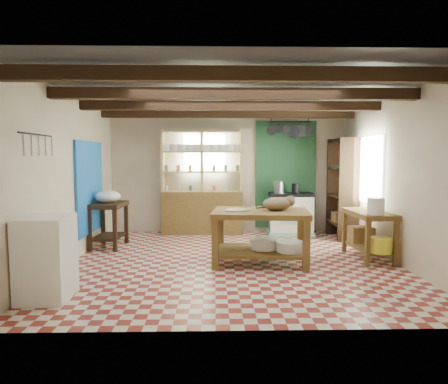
{
  "coord_description": "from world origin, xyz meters",
  "views": [
    {
      "loc": [
        -0.28,
        -6.11,
        1.63
      ],
      "look_at": [
        -0.13,
        0.3,
        1.06
      ],
      "focal_mm": 32.0,
      "sensor_mm": 36.0,
      "label": 1
    }
  ],
  "objects_px": {
    "work_table": "(260,237)",
    "right_counter": "(368,235)",
    "cat": "(277,204)",
    "white_cabinet": "(46,257)",
    "stove": "(290,214)",
    "prep_table": "(109,225)"
  },
  "relations": [
    {
      "from": "work_table",
      "to": "right_counter",
      "type": "relative_size",
      "value": 1.34
    },
    {
      "from": "work_table",
      "to": "cat",
      "type": "bearing_deg",
      "value": 11.31
    },
    {
      "from": "white_cabinet",
      "to": "cat",
      "type": "relative_size",
      "value": 2.15
    },
    {
      "from": "stove",
      "to": "prep_table",
      "type": "height_order",
      "value": "stove"
    },
    {
      "from": "work_table",
      "to": "prep_table",
      "type": "height_order",
      "value": "work_table"
    },
    {
      "from": "right_counter",
      "to": "stove",
      "type": "bearing_deg",
      "value": 111.61
    },
    {
      "from": "stove",
      "to": "right_counter",
      "type": "bearing_deg",
      "value": -63.51
    },
    {
      "from": "work_table",
      "to": "white_cabinet",
      "type": "height_order",
      "value": "white_cabinet"
    },
    {
      "from": "stove",
      "to": "right_counter",
      "type": "height_order",
      "value": "stove"
    },
    {
      "from": "prep_table",
      "to": "cat",
      "type": "height_order",
      "value": "cat"
    },
    {
      "from": "cat",
      "to": "stove",
      "type": "bearing_deg",
      "value": 70.45
    },
    {
      "from": "work_table",
      "to": "cat",
      "type": "relative_size",
      "value": 3.25
    },
    {
      "from": "right_counter",
      "to": "cat",
      "type": "xyz_separation_m",
      "value": [
        -1.51,
        -0.22,
        0.53
      ]
    },
    {
      "from": "prep_table",
      "to": "white_cabinet",
      "type": "distance_m",
      "value": 2.63
    },
    {
      "from": "stove",
      "to": "cat",
      "type": "height_order",
      "value": "cat"
    },
    {
      "from": "cat",
      "to": "white_cabinet",
      "type": "bearing_deg",
      "value": -156.45
    },
    {
      "from": "cat",
      "to": "right_counter",
      "type": "bearing_deg",
      "value": 4.64
    },
    {
      "from": "work_table",
      "to": "prep_table",
      "type": "xyz_separation_m",
      "value": [
        -2.62,
        1.16,
        -0.0
      ]
    },
    {
      "from": "stove",
      "to": "white_cabinet",
      "type": "distance_m",
      "value": 5.13
    },
    {
      "from": "white_cabinet",
      "to": "cat",
      "type": "distance_m",
      "value": 3.28
    },
    {
      "from": "right_counter",
      "to": "cat",
      "type": "height_order",
      "value": "cat"
    },
    {
      "from": "work_table",
      "to": "stove",
      "type": "distance_m",
      "value": 2.43
    }
  ]
}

